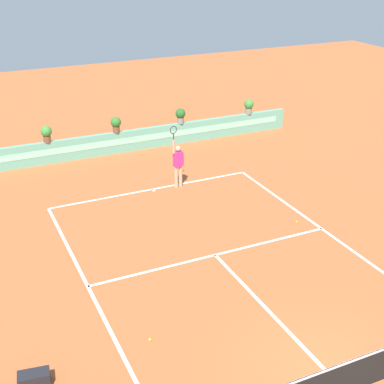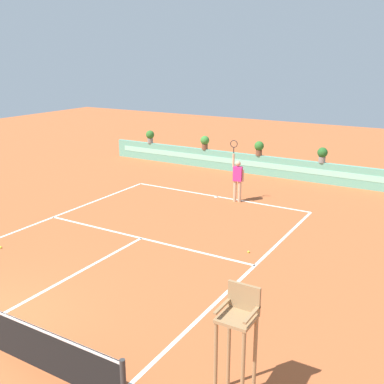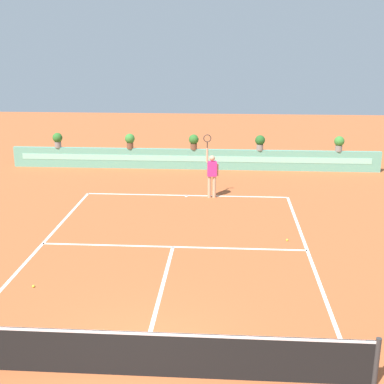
# 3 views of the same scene
# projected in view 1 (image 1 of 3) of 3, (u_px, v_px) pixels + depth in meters

# --- Properties ---
(ground_plane) EXTENTS (60.00, 60.00, 0.00)m
(ground_plane) POSITION_uv_depth(u_px,v_px,m) (221.00, 261.00, 17.10)
(ground_plane) COLOR #B2562D
(court_lines) EXTENTS (8.32, 11.94, 0.01)m
(court_lines) POSITION_uv_depth(u_px,v_px,m) (211.00, 250.00, 17.69)
(court_lines) COLOR white
(court_lines) RESTS_ON ground
(net) EXTENTS (8.92, 0.10, 1.00)m
(net) POSITION_uv_depth(u_px,v_px,m) (350.00, 375.00, 11.95)
(net) COLOR #333333
(net) RESTS_ON ground
(back_wall_barrier) EXTENTS (18.00, 0.21, 1.00)m
(back_wall_barrier) POSITION_uv_depth(u_px,v_px,m) (117.00, 143.00, 25.44)
(back_wall_barrier) COLOR #60A88E
(back_wall_barrier) RESTS_ON ground
(gear_bag) EXTENTS (0.75, 0.47, 0.36)m
(gear_bag) POSITION_uv_depth(u_px,v_px,m) (34.00, 379.00, 12.30)
(gear_bag) COLOR black
(gear_bag) RESTS_ON ground
(tennis_player) EXTENTS (0.62, 0.27, 2.58)m
(tennis_player) POSITION_uv_depth(u_px,v_px,m) (178.00, 162.00, 21.73)
(tennis_player) COLOR tan
(tennis_player) RESTS_ON ground
(tennis_ball_near_baseline) EXTENTS (0.07, 0.07, 0.07)m
(tennis_ball_near_baseline) POSITION_uv_depth(u_px,v_px,m) (150.00, 340.00, 13.73)
(tennis_ball_near_baseline) COLOR #CCE033
(tennis_ball_near_baseline) RESTS_ON ground
(tennis_ball_mid_court) EXTENTS (0.07, 0.07, 0.07)m
(tennis_ball_mid_court) POSITION_uv_depth(u_px,v_px,m) (297.00, 222.00, 19.39)
(tennis_ball_mid_court) COLOR #CCE033
(tennis_ball_mid_court) RESTS_ON ground
(potted_plant_left) EXTENTS (0.48, 0.48, 0.72)m
(potted_plant_left) POSITION_uv_depth(u_px,v_px,m) (46.00, 133.00, 23.87)
(potted_plant_left) COLOR brown
(potted_plant_left) RESTS_ON back_wall_barrier
(potted_plant_right) EXTENTS (0.48, 0.48, 0.72)m
(potted_plant_right) POSITION_uv_depth(u_px,v_px,m) (180.00, 115.00, 26.28)
(potted_plant_right) COLOR gray
(potted_plant_right) RESTS_ON back_wall_barrier
(potted_plant_centre) EXTENTS (0.48, 0.48, 0.72)m
(potted_plant_centre) POSITION_uv_depth(u_px,v_px,m) (116.00, 124.00, 25.06)
(potted_plant_centre) COLOR brown
(potted_plant_centre) RESTS_ON back_wall_barrier
(potted_plant_far_right) EXTENTS (0.48, 0.48, 0.72)m
(potted_plant_far_right) POSITION_uv_depth(u_px,v_px,m) (249.00, 106.00, 27.71)
(potted_plant_far_right) COLOR gray
(potted_plant_far_right) RESTS_ON back_wall_barrier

